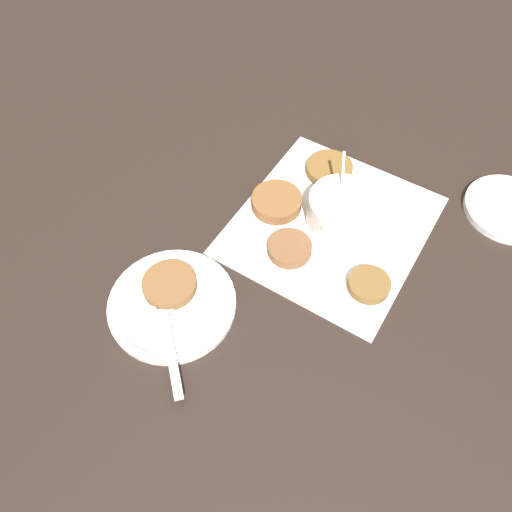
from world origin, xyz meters
TOP-DOWN VIEW (x-y plane):
  - ground_plane at (0.00, 0.00)m, footprint 4.00×4.00m
  - napkin at (-0.02, 0.01)m, footprint 0.31×0.29m
  - sauce_bowl at (-0.03, 0.02)m, footprint 0.12×0.11m
  - fritter_0 at (0.05, 0.11)m, footprint 0.06×0.06m
  - fritter_1 at (0.06, -0.02)m, footprint 0.07×0.07m
  - fritter_2 at (0.00, -0.08)m, footprint 0.08×0.08m
  - fritter_3 at (-0.11, -0.05)m, footprint 0.08×0.08m
  - serving_plate at (0.23, -0.10)m, footprint 0.18×0.18m
  - fritter_on_plate at (0.22, -0.12)m, footprint 0.08×0.08m
  - fork at (0.26, -0.09)m, footprint 0.14×0.16m
  - extra_saucer at (-0.20, 0.23)m, footprint 0.14×0.14m

SIDE VIEW (x-z plane):
  - ground_plane at x=0.00m, z-range 0.00..0.00m
  - napkin at x=-0.02m, z-range 0.00..0.00m
  - extra_saucer at x=-0.20m, z-range 0.00..0.01m
  - serving_plate at x=0.23m, z-range 0.00..0.02m
  - fritter_0 at x=0.05m, z-range 0.00..0.02m
  - fritter_3 at x=-0.11m, z-range 0.00..0.02m
  - fritter_1 at x=0.06m, z-range 0.00..0.02m
  - fritter_2 at x=0.00m, z-range 0.00..0.02m
  - fork at x=0.26m, z-range 0.02..0.02m
  - fritter_on_plate at x=0.22m, z-range 0.02..0.03m
  - sauce_bowl at x=-0.03m, z-range -0.02..0.07m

